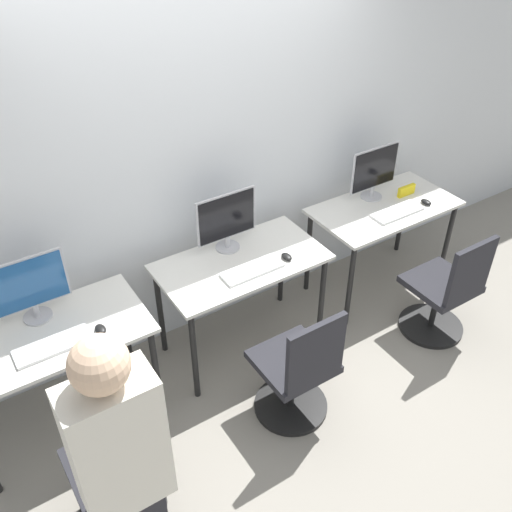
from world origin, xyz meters
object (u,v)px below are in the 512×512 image
Objects in this scene: mouse_center at (287,257)px; monitor_right at (374,171)px; keyboard_left at (53,346)px; office_chair_left at (119,479)px; person_left at (125,474)px; keyboard_right at (397,212)px; mouse_right at (426,202)px; mouse_left at (100,329)px; office_chair_right at (445,295)px; monitor_center at (227,220)px; office_chair_center at (298,374)px; keyboard_center at (252,270)px; monitor_left at (29,287)px.

monitor_right is at bearing 16.53° from mouse_center.
mouse_center is at bearing -1.15° from keyboard_left.
person_left reaches higher than office_chair_left.
mouse_right is at bearing -4.16° from keyboard_right.
mouse_left is 2.41m from office_chair_right.
mouse_right is at bearing 62.86° from office_chair_right.
mouse_left is 2.34m from monitor_right.
office_chair_left is 1.70m from monitor_center.
mouse_left is (0.26, -0.02, 0.01)m from keyboard_left.
office_chair_left is 9.90× the size of mouse_center.
monitor_center is (1.24, 0.98, 0.62)m from office_chair_left.
office_chair_right is at bearing -89.82° from monitor_right.
keyboard_right is at bearing 24.10° from office_chair_center.
keyboard_center is (1.02, 0.00, -0.01)m from mouse_left.
office_chair_left is (0.05, -0.98, -0.62)m from monitor_left.
keyboard_left is at bearing 179.04° from keyboard_center.
person_left is (-0.25, -1.03, 0.14)m from mouse_left.
keyboard_left is 1.00× the size of keyboard_center.
office_chair_center reaches higher than mouse_center.
office_chair_center is 9.90× the size of mouse_right.
person_left is 4.03× the size of keyboard_center.
mouse_center is (1.54, 1.02, -0.14)m from person_left.
monitor_left is 0.46m from mouse_left.
person_left is at bearing -103.88° from mouse_left.
monitor_center is 1.05× the size of keyboard_center.
office_chair_center is at bearing -155.90° from keyboard_right.
mouse_left is 1.00× the size of mouse_right.
office_chair_center is at bearing -178.55° from office_chair_right.
monitor_right reaches higher than office_chair_right.
keyboard_center is at bearing 28.14° from office_chair_left.
monitor_right is (1.33, 0.88, 0.62)m from office_chair_center.
office_chair_left reaches higher than keyboard_left.
office_chair_right is at bearing -13.50° from mouse_left.
mouse_left is 1.00× the size of mouse_center.
keyboard_left is 4.62× the size of mouse_left.
office_chair_right is (2.57, -0.87, -0.62)m from monitor_left.
person_left is at bearing -146.49° from mouse_center.
keyboard_left is 4.62× the size of mouse_center.
keyboard_right is at bearing -90.00° from monitor_right.
monitor_left is 1.05× the size of keyboard_right.
mouse_center is at bearing -163.47° from monitor_right.
keyboard_center is 1.29m from keyboard_right.
monitor_left reaches higher than mouse_center.
office_chair_center reaches higher than mouse_right.
mouse_left is at bearing -179.80° from keyboard_right.
person_left reaches higher than keyboard_center.
mouse_center is 1.23m from office_chair_right.
person_left is at bearing -141.09° from keyboard_center.
keyboard_left is 0.95× the size of monitor_right.
mouse_right is (2.59, -0.01, 0.00)m from mouse_left.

